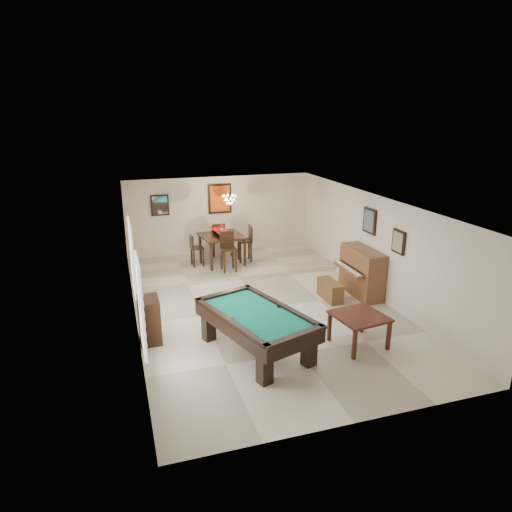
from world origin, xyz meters
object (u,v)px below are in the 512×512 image
piano_bench (330,290)px  apothecary_chest (149,320)px  chandelier (229,196)px  upright_piano (357,272)px  dining_chair_north (218,239)px  square_table (359,330)px  dining_chair_east (245,244)px  dining_table (222,247)px  dining_chair_south (229,252)px  flower_vase (222,228)px  dining_chair_west (197,250)px  pool_table (256,333)px

piano_bench → apothecary_chest: bearing=-169.2°
piano_bench → chandelier: 4.14m
upright_piano → apothecary_chest: (-5.34, -0.94, -0.14)m
dining_chair_north → square_table: bearing=103.6°
square_table → dining_chair_east: (-0.79, 5.60, 0.34)m
piano_bench → dining_table: bearing=121.6°
dining_table → upright_piano: bearing=-49.0°
dining_chair_south → dining_chair_east: 1.02m
apothecary_chest → upright_piano: bearing=10.0°
square_table → flower_vase: flower_vase is taller
upright_piano → dining_table: 4.26m
upright_piano → dining_chair_north: bearing=125.0°
dining_chair_south → dining_chair_east: (0.70, 0.74, -0.02)m
dining_chair_north → chandelier: size_ratio=1.83×
dining_chair_north → dining_chair_south: bearing=90.0°
upright_piano → dining_chair_east: size_ratio=1.32×
square_table → dining_chair_east: 5.67m
piano_bench → dining_chair_west: (-2.79, 3.28, 0.36)m
dining_chair_south → dining_chair_west: size_ratio=1.20×
dining_table → dining_chair_west: 0.77m
dining_table → dining_chair_west: dining_table is taller
upright_piano → apothecary_chest: bearing=-170.0°
piano_bench → dining_chair_west: size_ratio=0.90×
dining_chair_south → chandelier: bearing=71.8°
square_table → dining_chair_west: (-2.27, 5.62, 0.27)m
dining_table → dining_chair_east: (0.71, -0.01, 0.06)m
flower_vase → pool_table: bearing=-96.2°
pool_table → dining_chair_north: 6.02m
dining_table → piano_bench: bearing=-58.4°
piano_bench → chandelier: bearing=119.3°
pool_table → flower_vase: (0.57, 5.25, 0.82)m
pool_table → dining_chair_east: (1.28, 5.23, 0.26)m
dining_table → flower_vase: flower_vase is taller
square_table → dining_chair_west: size_ratio=1.01×
square_table → dining_chair_north: size_ratio=0.88×
piano_bench → dining_chair_west: 4.32m
upright_piano → apothecary_chest: size_ratio=1.55×
piano_bench → upright_piano: bearing=5.1°
upright_piano → dining_chair_west: size_ratio=1.54×
pool_table → apothecary_chest: bearing=133.0°
dining_table → dining_chair_south: size_ratio=1.06×
pool_table → apothecary_chest: size_ratio=2.61×
pool_table → chandelier: size_ratio=4.15×
dining_chair_north → dining_chair_east: (0.68, -0.76, 0.01)m
square_table → dining_chair_south: dining_chair_south is taller
flower_vase → dining_chair_west: bearing=-179.8°
square_table → apothecary_chest: bearing=160.1°
flower_vase → dining_chair_north: (0.03, 0.74, -0.56)m
piano_bench → dining_table: (-2.02, 3.29, 0.38)m
dining_chair_north → dining_chair_west: dining_chair_north is taller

